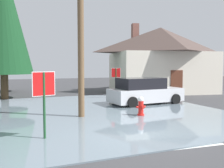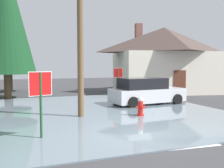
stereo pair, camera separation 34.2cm
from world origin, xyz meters
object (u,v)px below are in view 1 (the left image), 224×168
at_px(utility_pole, 81,13).
at_px(pine_tree_tall_left, 2,14).
at_px(stop_sign_near, 44,91).
at_px(fire_hydrant, 141,107).
at_px(pine_tree_mid_left, 4,30).
at_px(stop_sign_far, 116,77).
at_px(parked_car, 144,92).
at_px(house, 160,59).

bearing_deg(utility_pole, pine_tree_tall_left, 112.27).
bearing_deg(pine_tree_tall_left, utility_pole, -67.73).
height_order(stop_sign_near, fire_hydrant, stop_sign_near).
relative_size(fire_hydrant, pine_tree_mid_left, 0.10).
height_order(stop_sign_far, parked_car, stop_sign_far).
distance_m(stop_sign_near, stop_sign_far, 10.52).
relative_size(stop_sign_near, pine_tree_tall_left, 0.22).
height_order(utility_pole, parked_car, utility_pole).
height_order(stop_sign_near, stop_sign_far, stop_sign_far).
bearing_deg(stop_sign_near, fire_hydrant, 25.25).
relative_size(house, pine_tree_tall_left, 1.00).
height_order(stop_sign_near, pine_tree_tall_left, pine_tree_tall_left).
bearing_deg(pine_tree_mid_left, pine_tree_tall_left, -90.35).
height_order(house, pine_tree_tall_left, pine_tree_tall_left).
xyz_separation_m(stop_sign_near, utility_pole, (2.01, 2.96, 3.14)).
bearing_deg(pine_tree_mid_left, utility_pole, -76.38).
xyz_separation_m(fire_hydrant, utility_pole, (-2.64, 0.76, 4.24)).
height_order(house, parked_car, house).
xyz_separation_m(stop_sign_far, parked_car, (0.55, -3.14, -0.77)).
bearing_deg(parked_car, house, 50.62).
height_order(fire_hydrant, utility_pole, utility_pole).
xyz_separation_m(utility_pole, house, (9.78, 8.73, -1.69)).
bearing_deg(parked_car, utility_pole, -151.95).
bearing_deg(utility_pole, fire_hydrant, -16.11).
height_order(stop_sign_near, house, house).
distance_m(stop_sign_far, house, 6.64).
bearing_deg(stop_sign_far, stop_sign_near, -125.47).
xyz_separation_m(fire_hydrant, pine_tree_tall_left, (-5.91, 8.76, 5.38)).
distance_m(utility_pole, pine_tree_tall_left, 8.72).
distance_m(stop_sign_near, pine_tree_mid_left, 16.85).
relative_size(utility_pole, pine_tree_tall_left, 0.91).
xyz_separation_m(fire_hydrant, stop_sign_far, (1.45, 6.38, 1.09)).
distance_m(house, pine_tree_tall_left, 13.38).
bearing_deg(parked_car, fire_hydrant, -121.81).
bearing_deg(utility_pole, stop_sign_far, 53.91).
relative_size(fire_hydrant, utility_pole, 0.10).
height_order(parked_car, pine_tree_tall_left, pine_tree_tall_left).
height_order(fire_hydrant, house, house).
bearing_deg(stop_sign_far, fire_hydrant, -102.85).
bearing_deg(house, fire_hydrant, -126.96).
relative_size(stop_sign_far, pine_tree_tall_left, 0.22).
bearing_deg(pine_tree_tall_left, house, 3.19).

